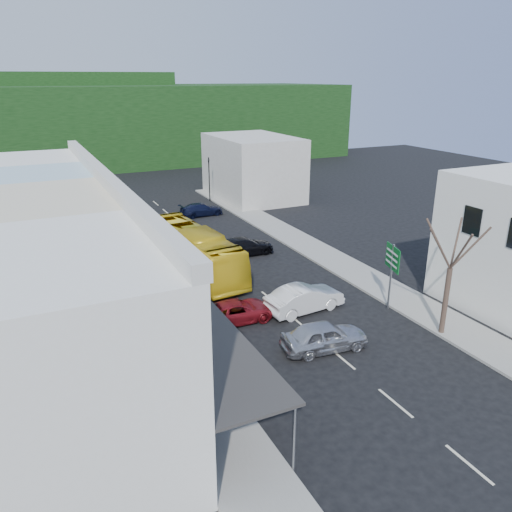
{
  "coord_description": "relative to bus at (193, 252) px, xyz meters",
  "views": [
    {
      "loc": [
        -13.21,
        -21.74,
        13.26
      ],
      "look_at": [
        0.0,
        6.0,
        2.2
      ],
      "focal_mm": 35.0,
      "sensor_mm": 36.0,
      "label": 1
    }
  ],
  "objects": [
    {
      "name": "car_navy_far",
      "position": [
        5.69,
        14.43,
        -0.85
      ],
      "size": [
        4.6,
        2.1,
        1.4
      ],
      "primitive_type": "imported",
      "rotation": [
        0.0,
        0.0,
        1.63
      ],
      "color": "black",
      "rests_on": "ground"
    },
    {
      "name": "direction_sign",
      "position": [
        8.65,
        -10.84,
        0.5
      ],
      "size": [
        1.22,
        1.96,
        4.1
      ],
      "primitive_type": null,
      "rotation": [
        0.0,
        0.0,
        -0.29
      ],
      "color": "#08591E",
      "rests_on": "ground"
    },
    {
      "name": "hillside",
      "position": [
        1.39,
        54.69,
        5.18
      ],
      "size": [
        80.0,
        26.0,
        14.0
      ],
      "color": "black",
      "rests_on": "ground"
    },
    {
      "name": "car_red",
      "position": [
        -0.29,
        -8.4,
        -0.85
      ],
      "size": [
        4.65,
        2.03,
        1.4
      ],
      "primitive_type": "imported",
      "rotation": [
        0.0,
        0.0,
        1.54
      ],
      "color": "maroon",
      "rests_on": "ground"
    },
    {
      "name": "street_tree",
      "position": [
        9.17,
        -14.65,
        2.32
      ],
      "size": [
        3.92,
        3.92,
        7.73
      ],
      "primitive_type": null,
      "rotation": [
        0.0,
        0.0,
        0.33
      ],
      "color": "#35271F",
      "rests_on": "ground"
    },
    {
      "name": "car_white",
      "position": [
        3.9,
        -8.91,
        -0.85
      ],
      "size": [
        4.56,
        2.23,
        1.4
      ],
      "primitive_type": "imported",
      "rotation": [
        0.0,
        0.0,
        1.67
      ],
      "color": "silver",
      "rests_on": "ground"
    },
    {
      "name": "distant_block_right",
      "position": [
        13.85,
        19.6,
        1.95
      ],
      "size": [
        8.0,
        12.0,
        7.0
      ],
      "primitive_type": "cube",
      "color": "#B7B2A8",
      "rests_on": "ground"
    },
    {
      "name": "distant_block_left",
      "position": [
        -9.15,
        16.6,
        1.45
      ],
      "size": [
        8.0,
        10.0,
        6.0
      ],
      "primitive_type": "cube",
      "color": "#B7B2A8",
      "rests_on": "ground"
    },
    {
      "name": "car_black_near",
      "position": [
        4.76,
        1.81,
        -0.85
      ],
      "size": [
        4.52,
        1.89,
        1.4
      ],
      "primitive_type": "imported",
      "rotation": [
        0.0,
        0.0,
        1.58
      ],
      "color": "black",
      "rests_on": "ground"
    },
    {
      "name": "sidewalk_left",
      "position": [
        -4.65,
        -0.4,
        -1.48
      ],
      "size": [
        3.0,
        52.0,
        0.15
      ],
      "primitive_type": "cube",
      "color": "gray",
      "rests_on": "ground"
    },
    {
      "name": "traffic_signal",
      "position": [
        8.65,
        19.92,
        0.93
      ],
      "size": [
        0.87,
        1.18,
        4.95
      ],
      "primitive_type": null,
      "rotation": [
        0.0,
        0.0,
        2.95
      ],
      "color": "black",
      "rests_on": "ground"
    },
    {
      "name": "shopfront_row",
      "position": [
        -9.65,
        -5.4,
        2.45
      ],
      "size": [
        8.25,
        30.0,
        8.0
      ],
      "color": "silver",
      "rests_on": "ground"
    },
    {
      "name": "ground",
      "position": [
        2.85,
        -10.4,
        -1.55
      ],
      "size": [
        120.0,
        120.0,
        0.0
      ],
      "primitive_type": "plane",
      "color": "black",
      "rests_on": "ground"
    },
    {
      "name": "car_silver",
      "position": [
        2.51,
        -13.27,
        -0.85
      ],
      "size": [
        4.57,
        2.27,
        1.4
      ],
      "primitive_type": "imported",
      "rotation": [
        0.0,
        0.0,
        1.46
      ],
      "color": "#BABABF",
      "rests_on": "ground"
    },
    {
      "name": "pedestrian_left",
      "position": [
        -3.82,
        -6.98,
        -0.55
      ],
      "size": [
        0.51,
        0.67,
        1.7
      ],
      "primitive_type": "imported",
      "rotation": [
        0.0,
        0.0,
        1.37
      ],
      "color": "black",
      "rests_on": "sidewalk_left"
    },
    {
      "name": "bus",
      "position": [
        0.0,
        0.0,
        0.0
      ],
      "size": [
        3.58,
        11.78,
        3.1
      ],
      "primitive_type": "imported",
      "rotation": [
        0.0,
        0.0,
        0.09
      ],
      "color": "yellow",
      "rests_on": "ground"
    },
    {
      "name": "car_black_far",
      "position": [
        0.79,
        9.67,
        -0.85
      ],
      "size": [
        4.41,
        1.82,
        1.4
      ],
      "primitive_type": "imported",
      "rotation": [
        0.0,
        0.0,
        1.58
      ],
      "color": "black",
      "rests_on": "ground"
    },
    {
      "name": "sidewalk_right",
      "position": [
        10.35,
        -0.4,
        -1.48
      ],
      "size": [
        3.0,
        52.0,
        0.15
      ],
      "primitive_type": "cube",
      "color": "gray",
      "rests_on": "ground"
    }
  ]
}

